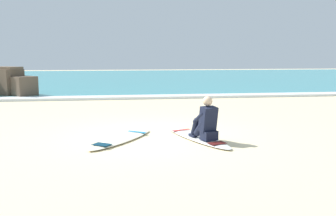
# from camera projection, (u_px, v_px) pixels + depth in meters

# --- Properties ---
(ground_plane) EXTENTS (80.00, 80.00, 0.00)m
(ground_plane) POSITION_uv_depth(u_px,v_px,m) (152.00, 136.00, 8.78)
(ground_plane) COLOR beige
(sea) EXTENTS (80.00, 28.00, 0.10)m
(sea) POSITION_uv_depth(u_px,v_px,m) (126.00, 78.00, 29.77)
(sea) COLOR teal
(sea) RESTS_ON ground
(breaking_foam) EXTENTS (80.00, 0.90, 0.11)m
(breaking_foam) POSITION_uv_depth(u_px,v_px,m) (135.00, 97.00, 16.34)
(breaking_foam) COLOR white
(breaking_foam) RESTS_ON ground
(surfboard_main) EXTENTS (1.34, 2.58, 0.08)m
(surfboard_main) POSITION_uv_depth(u_px,v_px,m) (197.00, 137.00, 8.46)
(surfboard_main) COLOR white
(surfboard_main) RESTS_ON ground
(surfer_seated) EXTENTS (0.56, 0.77, 0.95)m
(surfer_seated) POSITION_uv_depth(u_px,v_px,m) (206.00, 123.00, 8.07)
(surfer_seated) COLOR black
(surfer_seated) RESTS_ON surfboard_main
(surfboard_spare_near) EXTENTS (1.75, 2.23, 0.08)m
(surfboard_spare_near) POSITION_uv_depth(u_px,v_px,m) (122.00, 139.00, 8.29)
(surfboard_spare_near) COLOR #EFE5C6
(surfboard_spare_near) RESTS_ON ground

